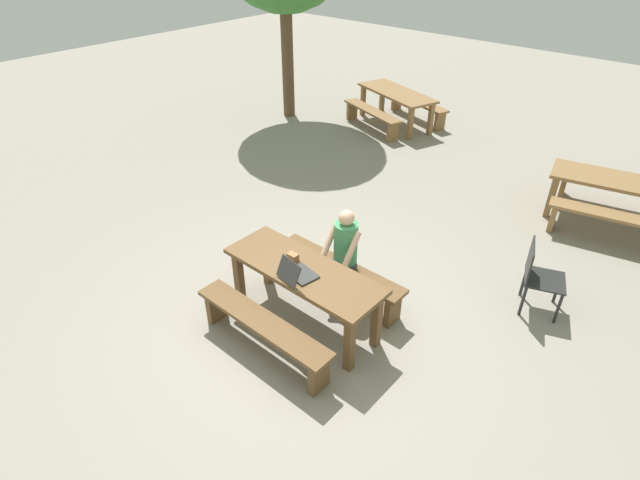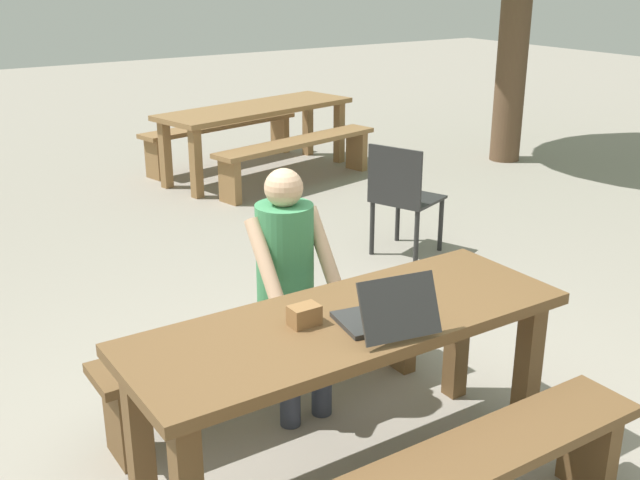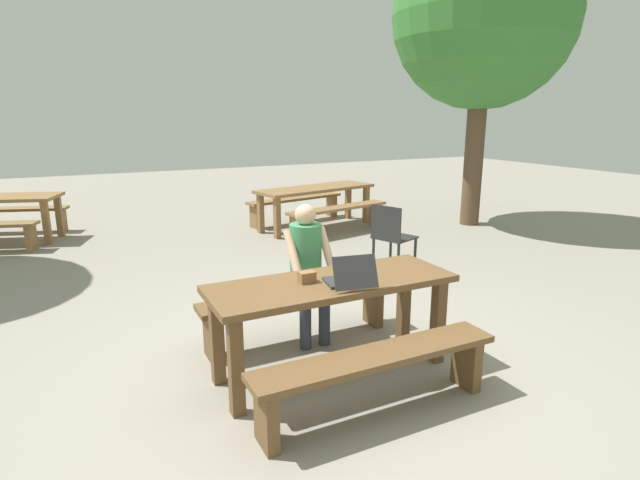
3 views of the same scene
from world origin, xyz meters
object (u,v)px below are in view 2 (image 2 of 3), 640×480
Objects in this scene: small_pouch at (304,315)px; person_seated at (290,277)px; picnic_table_front at (349,345)px; laptop at (387,315)px; picnic_table_mid at (257,116)px; plastic_chair at (403,197)px.

person_seated is at bearing 64.31° from small_pouch.
small_pouch is 0.10× the size of person_seated.
person_seated reaches higher than small_pouch.
picnic_table_front is at bearing -11.68° from small_pouch.
laptop is at bearing -91.17° from person_seated.
picnic_table_front is 0.83× the size of picnic_table_mid.
person_seated reaches higher than laptop.
plastic_chair is (1.87, 1.94, -0.16)m from picnic_table_front.
laptop is 0.32m from small_pouch.
small_pouch is 0.62m from person_seated.
plastic_chair reaches higher than picnic_table_front.
small_pouch is 0.05× the size of picnic_table_mid.
small_pouch is at bearing -115.69° from person_seated.
picnic_table_mid is at bearing -26.40° from plastic_chair.
small_pouch reaches higher than picnic_table_mid.
picnic_table_front is 15.58× the size of small_pouch.
plastic_chair is (1.79, 1.35, -0.24)m from person_seated.
person_seated reaches higher than picnic_table_mid.
picnic_table_front is 1.53× the size of person_seated.
picnic_table_mid is at bearing 63.12° from person_seated.
plastic_chair is 2.71m from picnic_table_mid.
plastic_chair is at bearing -120.42° from laptop.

